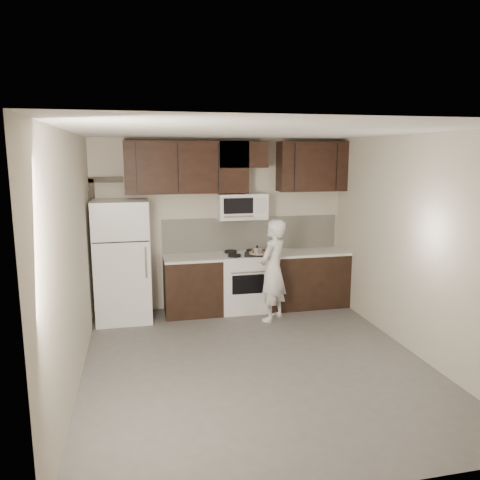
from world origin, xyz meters
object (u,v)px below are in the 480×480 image
object	(u,v)px
stove	(244,282)
person	(273,270)
refrigerator	(123,261)
microwave	(242,206)

from	to	relation	value
stove	person	distance (m)	0.70
refrigerator	person	size ratio (longest dim) A/B	1.18
person	microwave	bearing A→B (deg)	-110.14
stove	person	size ratio (longest dim) A/B	0.62
microwave	refrigerator	distance (m)	2.00
microwave	refrigerator	xyz separation A→B (m)	(-1.85, -0.17, -0.75)
stove	refrigerator	size ratio (longest dim) A/B	0.52
refrigerator	person	bearing A→B (deg)	-13.08
stove	person	xyz separation A→B (m)	(0.32, -0.55, 0.30)
refrigerator	stove	bearing A→B (deg)	1.51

